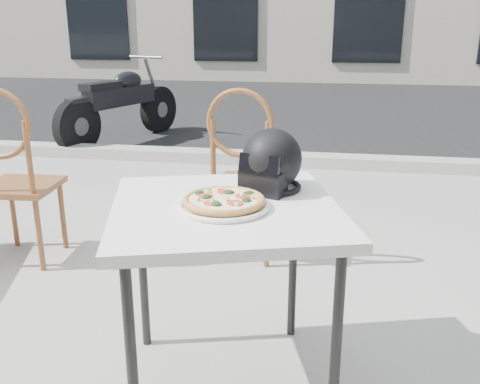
% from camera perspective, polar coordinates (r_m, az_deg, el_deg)
% --- Properties ---
extents(ground, '(80.00, 80.00, 0.00)m').
position_cam_1_polar(ground, '(2.95, -9.85, -11.52)').
color(ground, '#A19E99').
rests_on(ground, ground).
extents(street_asphalt, '(30.00, 8.00, 0.00)m').
position_cam_1_polar(street_asphalt, '(9.57, 4.03, 9.07)').
color(street_asphalt, black).
rests_on(street_asphalt, ground).
extents(curb, '(30.00, 0.25, 0.12)m').
position_cam_1_polar(curb, '(5.66, 0.02, 3.70)').
color(curb, '#A4A09A').
rests_on(curb, ground).
extents(cafe_table_main, '(1.03, 1.03, 0.79)m').
position_cam_1_polar(cafe_table_main, '(1.99, -1.55, -3.30)').
color(cafe_table_main, silver).
rests_on(cafe_table_main, ground).
extents(plate, '(0.43, 0.43, 0.02)m').
position_cam_1_polar(plate, '(1.93, -1.71, -1.50)').
color(plate, white).
rests_on(plate, cafe_table_main).
extents(pizza, '(0.36, 0.36, 0.04)m').
position_cam_1_polar(pizza, '(1.92, -1.72, -0.86)').
color(pizza, '#C58C48').
rests_on(pizza, plate).
extents(helmet, '(0.31, 0.32, 0.25)m').
position_cam_1_polar(helmet, '(2.12, 3.31, 3.07)').
color(helmet, black).
rests_on(helmet, cafe_table_main).
extents(cafe_chair_main, '(0.46, 0.46, 1.08)m').
position_cam_1_polar(cafe_chair_main, '(3.22, 0.49, 2.77)').
color(cafe_chair_main, brown).
rests_on(cafe_chair_main, ground).
extents(cafe_chair_side, '(0.45, 0.45, 1.09)m').
position_cam_1_polar(cafe_chair_side, '(3.42, -23.20, 2.36)').
color(cafe_chair_side, brown).
rests_on(cafe_chair_side, ground).
extents(motorcycle, '(0.87, 1.95, 1.02)m').
position_cam_1_polar(motorcycle, '(6.81, -12.57, 8.99)').
color(motorcycle, black).
rests_on(motorcycle, street_asphalt).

